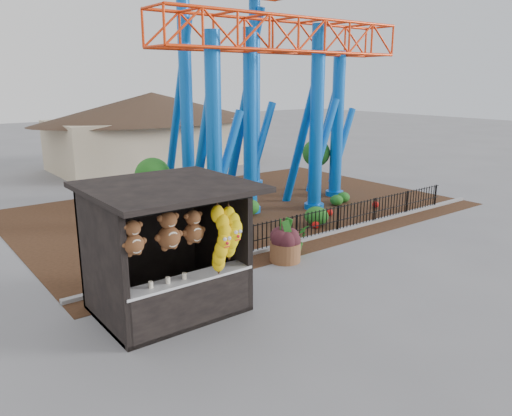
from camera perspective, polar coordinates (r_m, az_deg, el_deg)
ground at (r=13.15m, az=4.33°, el=-9.73°), size 120.00×120.00×0.00m
mulch_bed at (r=21.43m, az=-1.92°, el=-0.02°), size 18.00×12.00×0.02m
curb at (r=17.75m, az=7.54°, el=-3.08°), size 18.00×0.18×0.12m
prize_booth at (r=11.67m, az=-9.66°, el=-5.01°), size 3.50×3.40×3.12m
picket_fence at (r=18.25m, az=9.59°, el=-1.23°), size 12.20×0.06×1.00m
roller_coaster at (r=21.62m, az=0.08°, el=17.32°), size 11.00×6.37×10.82m
terracotta_planter at (r=15.25m, az=3.36°, el=-4.99°), size 1.08×1.08×0.61m
planter_foliage at (r=15.05m, az=3.39°, el=-2.76°), size 0.70×0.70×0.64m
potted_plant at (r=15.77m, az=4.39°, el=-3.70°), size 1.00×0.91×0.94m
landscaping at (r=19.51m, az=4.09°, el=-0.57°), size 7.70×3.69×0.73m
pavilion at (r=32.21m, az=-11.71°, el=10.10°), size 15.00×15.00×4.80m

